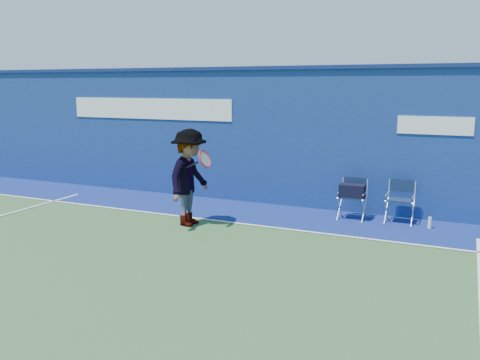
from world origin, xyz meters
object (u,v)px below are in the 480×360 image
at_px(water_bottle, 430,223).
at_px(directors_chair_left, 352,202).
at_px(tennis_player, 190,178).
at_px(directors_chair_right, 400,210).

bearing_deg(water_bottle, directors_chair_left, 176.24).
bearing_deg(directors_chair_left, tennis_player, -148.46).
xyz_separation_m(directors_chair_right, water_bottle, (0.58, -0.22, -0.15)).
relative_size(directors_chair_right, tennis_player, 0.45).
distance_m(directors_chair_right, water_bottle, 0.64).
bearing_deg(tennis_player, directors_chair_right, 26.33).
height_order(directors_chair_left, tennis_player, tennis_player).
xyz_separation_m(directors_chair_left, water_bottle, (1.49, -0.10, -0.23)).
bearing_deg(tennis_player, directors_chair_left, 31.54).
xyz_separation_m(water_bottle, tennis_player, (-4.27, -1.60, 0.82)).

